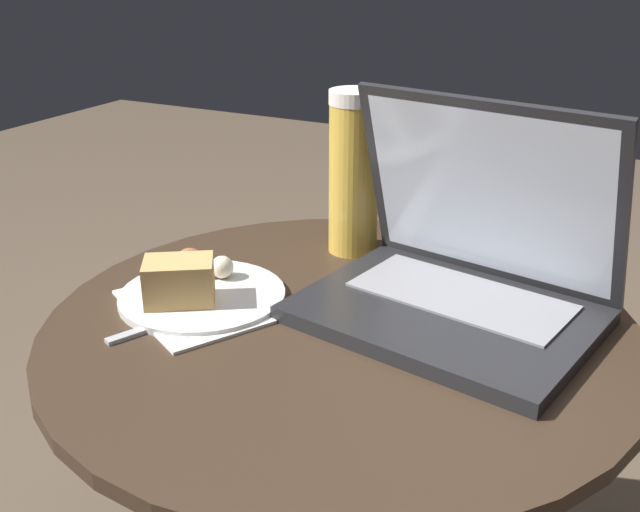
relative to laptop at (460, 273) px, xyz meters
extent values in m
cylinder|color=black|center=(-0.11, -0.08, -0.32)|extent=(0.09, 0.09, 0.51)
cylinder|color=#38281C|center=(-0.11, -0.08, -0.06)|extent=(0.69, 0.69, 0.02)
cube|color=white|center=(-0.29, -0.13, -0.05)|extent=(0.22, 0.20, 0.00)
cube|color=#232326|center=(-0.01, -0.03, -0.04)|extent=(0.36, 0.30, 0.02)
cube|color=gray|center=(0.00, 0.01, -0.03)|extent=(0.27, 0.16, 0.00)
cube|color=#232326|center=(0.01, 0.05, 0.08)|extent=(0.33, 0.13, 0.23)
cube|color=silver|center=(0.01, 0.05, 0.08)|extent=(0.30, 0.12, 0.21)
cylinder|color=gold|center=(-0.19, 0.12, 0.05)|extent=(0.07, 0.07, 0.21)
cylinder|color=white|center=(-0.19, 0.12, 0.17)|extent=(0.07, 0.07, 0.02)
cylinder|color=silver|center=(-0.29, -0.11, -0.05)|extent=(0.20, 0.20, 0.01)
cube|color=tan|center=(-0.30, -0.14, -0.02)|extent=(0.10, 0.09, 0.05)
sphere|color=#9E5B38|center=(-0.33, -0.08, -0.02)|extent=(0.04, 0.04, 0.04)
sphere|color=beige|center=(-0.29, -0.06, -0.03)|extent=(0.03, 0.03, 0.03)
cube|color=#B2B2B7|center=(-0.29, -0.19, -0.05)|extent=(0.06, 0.11, 0.00)
cube|color=#B2B2B7|center=(-0.26, -0.11, -0.05)|extent=(0.04, 0.06, 0.00)
camera|label=1|loc=(0.22, -0.78, 0.36)|focal=42.00mm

